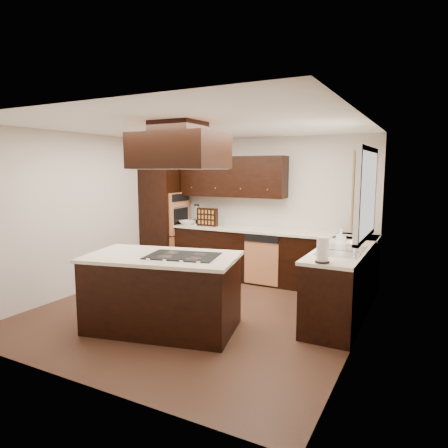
{
  "coord_description": "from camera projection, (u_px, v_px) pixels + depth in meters",
  "views": [
    {
      "loc": [
        2.78,
        -4.52,
        1.95
      ],
      "look_at": [
        0.1,
        0.6,
        1.15
      ],
      "focal_mm": 32.0,
      "sensor_mm": 36.0,
      "label": 1
    }
  ],
  "objects": [
    {
      "name": "hood_duct",
      "position": [
        178.0,
        127.0,
        4.65
      ],
      "size": [
        0.55,
        0.5,
        0.13
      ],
      "primitive_type": "cube",
      "color": "black",
      "rests_on": "ceiling"
    },
    {
      "name": "countertop_right",
      "position": [
        345.0,
        248.0,
        5.36
      ],
      "size": [
        0.63,
        2.4,
        0.04
      ],
      "primitive_type": "cube",
      "color": "#EEE3C8",
      "rests_on": "base_cabinets_right"
    },
    {
      "name": "window_pane",
      "position": [
        369.0,
        194.0,
        4.8
      ],
      "size": [
        0.0,
        1.2,
        1.0
      ],
      "primitive_type": "cube",
      "color": "white",
      "rests_on": "wall_right"
    },
    {
      "name": "blender_pitcher",
      "position": [
        197.0,
        213.0,
        7.36
      ],
      "size": [
        0.13,
        0.13,
        0.26
      ],
      "primitive_type": "cone",
      "color": "silver",
      "rests_on": "blender_base"
    },
    {
      "name": "blender_base",
      "position": [
        197.0,
        222.0,
        7.39
      ],
      "size": [
        0.15,
        0.15,
        0.1
      ],
      "primitive_type": "cylinder",
      "color": "silver",
      "rests_on": "countertop_back"
    },
    {
      "name": "soap_bottle",
      "position": [
        341.0,
        237.0,
        5.43
      ],
      "size": [
        0.13,
        0.13,
        0.22
      ],
      "primitive_type": "imported",
      "rotation": [
        0.0,
        0.0,
        -0.39
      ],
      "color": "silver",
      "rests_on": "countertop_right"
    },
    {
      "name": "mixing_bowl",
      "position": [
        188.0,
        223.0,
        7.44
      ],
      "size": [
        0.33,
        0.33,
        0.07
      ],
      "primitive_type": "imported",
      "rotation": [
        0.0,
        0.0,
        -0.12
      ],
      "color": "silver",
      "rests_on": "countertop_back"
    },
    {
      "name": "countertop_back",
      "position": [
        252.0,
        230.0,
        6.94
      ],
      "size": [
        2.93,
        0.63,
        0.04
      ],
      "primitive_type": "cube",
      "color": "#EEE3C8",
      "rests_on": "base_cabinets_back"
    },
    {
      "name": "window_frame",
      "position": [
        366.0,
        194.0,
        4.82
      ],
      "size": [
        0.06,
        1.32,
        1.12
      ],
      "primitive_type": "cube",
      "color": "silver",
      "rests_on": "wall_right"
    },
    {
      "name": "wall_oven_face",
      "position": [
        180.0,
        213.0,
        7.51
      ],
      "size": [
        0.05,
        0.62,
        0.78
      ],
      "primitive_type": "cube",
      "color": "#D38352",
      "rests_on": "oven_column"
    },
    {
      "name": "island",
      "position": [
        163.0,
        294.0,
        4.87
      ],
      "size": [
        1.92,
        1.33,
        0.88
      ],
      "primitive_type": "cube",
      "rotation": [
        0.0,
        0.0,
        0.23
      ],
      "color": "black",
      "rests_on": "floor"
    },
    {
      "name": "dishwasher_front",
      "position": [
        261.0,
        263.0,
        6.63
      ],
      "size": [
        0.6,
        0.05,
        0.72
      ],
      "primitive_type": "cube",
      "color": "#D38352",
      "rests_on": "floor"
    },
    {
      "name": "ceiling",
      "position": [
        196.0,
        125.0,
        5.17
      ],
      "size": [
        4.2,
        4.2,
        0.02
      ],
      "primitive_type": "cube",
      "color": "white",
      "rests_on": "ground"
    },
    {
      "name": "base_cabinets_right",
      "position": [
        345.0,
        281.0,
        5.41
      ],
      "size": [
        0.6,
        2.4,
        0.88
      ],
      "primitive_type": "cube",
      "color": "black",
      "rests_on": "floor"
    },
    {
      "name": "cooktop",
      "position": [
        182.0,
        256.0,
        4.74
      ],
      "size": [
        0.93,
        0.73,
        0.01
      ],
      "primitive_type": "cube",
      "rotation": [
        0.0,
        0.0,
        0.23
      ],
      "color": "black",
      "rests_on": "island_top"
    },
    {
      "name": "curtain_left",
      "position": [
        355.0,
        191.0,
        4.47
      ],
      "size": [
        0.02,
        0.34,
        0.9
      ],
      "primitive_type": "cube",
      "color": "beige",
      "rests_on": "wall_right"
    },
    {
      "name": "paper_towel",
      "position": [
        323.0,
        250.0,
        4.39
      ],
      "size": [
        0.13,
        0.13,
        0.29
      ],
      "primitive_type": "cylinder",
      "rotation": [
        0.0,
        0.0,
        -0.01
      ],
      "color": "silver",
      "rests_on": "countertop_right"
    },
    {
      "name": "wall_front",
      "position": [
        70.0,
        250.0,
        3.49
      ],
      "size": [
        4.2,
        0.02,
        2.5
      ],
      "primitive_type": "cube",
      "color": "beige",
      "rests_on": "ground"
    },
    {
      "name": "floor",
      "position": [
        197.0,
        312.0,
        5.51
      ],
      "size": [
        4.2,
        4.2,
        0.02
      ],
      "primitive_type": "cube",
      "color": "brown",
      "rests_on": "ground"
    },
    {
      "name": "upper_cabinets",
      "position": [
        232.0,
        177.0,
        7.15
      ],
      "size": [
        2.0,
        0.34,
        0.72
      ],
      "primitive_type": "cube",
      "color": "black",
      "rests_on": "wall_back"
    },
    {
      "name": "base_cabinets_back",
      "position": [
        252.0,
        255.0,
        7.01
      ],
      "size": [
        2.93,
        0.6,
        0.88
      ],
      "primitive_type": "cube",
      "color": "black",
      "rests_on": "floor"
    },
    {
      "name": "island_top",
      "position": [
        162.0,
        257.0,
        4.81
      ],
      "size": [
        2.0,
        1.4,
        0.04
      ],
      "primitive_type": "cube",
      "rotation": [
        0.0,
        0.0,
        0.23
      ],
      "color": "#EEE3C8",
      "rests_on": "island"
    },
    {
      "name": "oven_column",
      "position": [
        164.0,
        215.0,
        7.68
      ],
      "size": [
        0.65,
        0.75,
        2.12
      ],
      "primitive_type": "cube",
      "color": "black",
      "rests_on": "floor"
    },
    {
      "name": "wall_right",
      "position": [
        361.0,
        233.0,
        4.37
      ],
      "size": [
        0.02,
        4.2,
        2.5
      ],
      "primitive_type": "cube",
      "color": "beige",
      "rests_on": "ground"
    },
    {
      "name": "sink_rim",
      "position": [
        341.0,
        251.0,
        5.04
      ],
      "size": [
        0.52,
        0.84,
        0.01
      ],
      "primitive_type": "cube",
      "color": "silver",
      "rests_on": "countertop_right"
    },
    {
      "name": "wall_back",
      "position": [
        258.0,
        208.0,
        7.19
      ],
      "size": [
        4.2,
        0.02,
        2.5
      ],
      "primitive_type": "cube",
      "color": "beige",
      "rests_on": "ground"
    },
    {
      "name": "curtain_right",
      "position": [
        367.0,
        188.0,
        5.2
      ],
      "size": [
        0.02,
        0.34,
        0.9
      ],
      "primitive_type": "cube",
      "color": "beige",
      "rests_on": "wall_right"
    },
    {
      "name": "spice_rack",
      "position": [
        207.0,
        217.0,
        7.23
      ],
      "size": [
        0.39,
        0.1,
        0.33
      ],
      "primitive_type": "cube",
      "rotation": [
        0.0,
        0.0,
        0.02
      ],
      "color": "black",
      "rests_on": "countertop_back"
    },
    {
      "name": "range_hood",
      "position": [
        179.0,
        151.0,
        4.69
      ],
      "size": [
        1.05,
        0.72,
        0.42
      ],
      "primitive_type": "cube",
      "color": "black",
      "rests_on": "ceiling"
    },
    {
      "name": "wall_left",
      "position": [
        83.0,
        213.0,
        6.31
      ],
      "size": [
        0.02,
        4.2,
        2.5
      ],
      "primitive_type": "cube",
      "color": "beige",
      "rests_on": "ground"
    }
  ]
}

